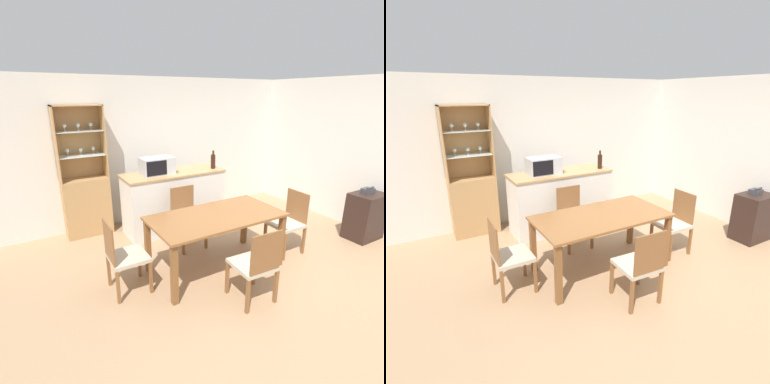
% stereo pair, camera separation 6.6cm
% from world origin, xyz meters
% --- Properties ---
extents(ground_plane, '(18.00, 18.00, 0.00)m').
position_xyz_m(ground_plane, '(0.00, 0.00, 0.00)').
color(ground_plane, '#A37F5B').
extents(wall_back, '(6.80, 0.06, 2.55)m').
position_xyz_m(wall_back, '(0.00, 2.63, 1.27)').
color(wall_back, silver).
rests_on(wall_back, ground_plane).
extents(wall_right, '(0.06, 4.60, 2.55)m').
position_xyz_m(wall_right, '(2.58, 0.30, 1.27)').
color(wall_right, silver).
rests_on(wall_right, ground_plane).
extents(kitchen_counter, '(1.73, 0.62, 1.02)m').
position_xyz_m(kitchen_counter, '(-0.23, 1.90, 0.51)').
color(kitchen_counter, silver).
rests_on(kitchen_counter, ground_plane).
extents(display_cabinet, '(0.73, 0.35, 2.11)m').
position_xyz_m(display_cabinet, '(-1.58, 2.43, 0.64)').
color(display_cabinet, tan).
rests_on(display_cabinet, ground_plane).
extents(dining_table, '(1.73, 0.88, 0.77)m').
position_xyz_m(dining_table, '(-0.34, 0.46, 0.67)').
color(dining_table, brown).
rests_on(dining_table, ground_plane).
extents(dining_chair_head_far, '(0.44, 0.44, 0.91)m').
position_xyz_m(dining_chair_head_far, '(-0.34, 1.24, 0.46)').
color(dining_chair_head_far, '#C1B299').
rests_on(dining_chair_head_far, ground_plane).
extents(dining_chair_head_near, '(0.45, 0.45, 0.91)m').
position_xyz_m(dining_chair_head_near, '(-0.35, -0.31, 0.46)').
color(dining_chair_head_near, '#C1B299').
rests_on(dining_chair_head_near, ground_plane).
extents(dining_chair_side_right_near, '(0.44, 0.44, 0.91)m').
position_xyz_m(dining_chair_side_right_near, '(0.86, 0.33, 0.46)').
color(dining_chair_side_right_near, '#C1B299').
rests_on(dining_chair_side_right_near, ground_plane).
extents(dining_chair_side_left_far, '(0.43, 0.43, 0.91)m').
position_xyz_m(dining_chair_side_left_far, '(-1.54, 0.60, 0.46)').
color(dining_chair_side_left_far, '#C1B299').
rests_on(dining_chair_side_left_far, ground_plane).
extents(microwave, '(0.53, 0.33, 0.27)m').
position_xyz_m(microwave, '(-0.52, 1.91, 1.15)').
color(microwave, '#B7BABF').
rests_on(microwave, kitchen_counter).
extents(wine_bottle, '(0.08, 0.08, 0.32)m').
position_xyz_m(wine_bottle, '(0.48, 1.78, 1.14)').
color(wine_bottle, black).
rests_on(wine_bottle, kitchen_counter).
extents(side_cabinet, '(0.57, 0.40, 0.76)m').
position_xyz_m(side_cabinet, '(2.27, 0.00, 0.38)').
color(side_cabinet, black).
rests_on(side_cabinet, ground_plane).
extents(telephone, '(0.18, 0.14, 0.11)m').
position_xyz_m(telephone, '(2.27, 0.03, 0.80)').
color(telephone, '#38383D').
rests_on(telephone, side_cabinet).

